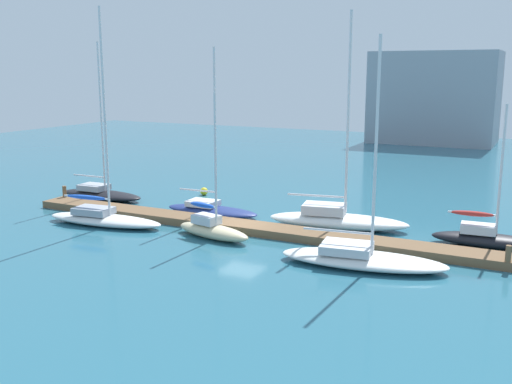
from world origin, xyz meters
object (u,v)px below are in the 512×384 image
object	(u,v)px
sailboat_3	(212,228)
harbor_building_distant	(435,97)
sailboat_2	(211,208)
sailboat_4	(336,218)
sailboat_5	(361,257)
mooring_buoy_yellow	(204,191)
sailboat_1	(103,216)
sailboat_0	(101,192)
sailboat_6	(488,237)

from	to	relation	value
sailboat_3	harbor_building_distant	xyz separation A→B (m)	(2.70, 53.38, 5.37)
harbor_building_distant	sailboat_2	bearing A→B (deg)	-96.62
sailboat_3	sailboat_4	xyz separation A→B (m)	(5.68, 5.27, 0.03)
sailboat_4	sailboat_5	bearing A→B (deg)	-71.67
sailboat_2	sailboat_4	distance (m)	8.64
mooring_buoy_yellow	sailboat_5	bearing A→B (deg)	-34.89
sailboat_1	sailboat_3	distance (m)	7.60
harbor_building_distant	mooring_buoy_yellow	bearing A→B (deg)	-102.21
sailboat_0	sailboat_1	distance (m)	7.88
sailboat_4	mooring_buoy_yellow	bearing A→B (deg)	148.69
sailboat_5	sailboat_6	bearing A→B (deg)	42.19
sailboat_1	harbor_building_distant	distance (m)	55.15
sailboat_1	mooring_buoy_yellow	xyz separation A→B (m)	(0.90, 10.54, -0.26)
sailboat_6	harbor_building_distant	size ratio (longest dim) A/B	0.49
sailboat_0	sailboat_6	size ratio (longest dim) A/B	1.48
sailboat_1	sailboat_2	size ratio (longest dim) A/B	1.20
sailboat_2	sailboat_6	bearing A→B (deg)	-0.23
harbor_building_distant	sailboat_3	bearing A→B (deg)	-92.89
sailboat_1	sailboat_5	bearing A→B (deg)	-7.84
sailboat_4	harbor_building_distant	distance (m)	48.50
sailboat_1	mooring_buoy_yellow	size ratio (longest dim) A/B	21.93
sailboat_2	sailboat_3	distance (m)	5.61
sailboat_2	mooring_buoy_yellow	xyz separation A→B (m)	(-3.75, 5.23, -0.16)
sailboat_1	sailboat_5	xyz separation A→B (m)	(16.71, -0.49, -0.09)
sailboat_0	sailboat_6	xyz separation A→B (m)	(27.23, -0.09, 0.04)
sailboat_3	mooring_buoy_yellow	size ratio (longest dim) A/B	13.84
sailboat_3	harbor_building_distant	distance (m)	53.72
sailboat_2	sailboat_5	size ratio (longest dim) A/B	0.99
sailboat_1	sailboat_2	bearing A→B (deg)	42.67
sailboat_5	mooring_buoy_yellow	size ratio (longest dim) A/B	18.52
sailboat_2	sailboat_4	bearing A→B (deg)	1.59
sailboat_6	mooring_buoy_yellow	distance (m)	21.59
sailboat_3	sailboat_4	bearing A→B (deg)	54.71
sailboat_1	sailboat_6	world-z (taller)	sailboat_1
sailboat_1	sailboat_5	size ratio (longest dim) A/B	1.18
sailboat_4	sailboat_0	bearing A→B (deg)	169.49
sailboat_5	sailboat_1	bearing A→B (deg)	170.48
sailboat_5	sailboat_3	bearing A→B (deg)	165.75
sailboat_0	sailboat_6	world-z (taller)	sailboat_0
sailboat_0	mooring_buoy_yellow	xyz separation A→B (m)	(6.18, 4.69, -0.20)
sailboat_1	harbor_building_distant	xyz separation A→B (m)	(10.28, 53.91, 5.40)
harbor_building_distant	sailboat_1	bearing A→B (deg)	-100.80
sailboat_4	sailboat_6	bearing A→B (deg)	-10.68
sailboat_4	sailboat_3	bearing A→B (deg)	-147.50
sailboat_5	sailboat_6	xyz separation A→B (m)	(5.24, 6.25, 0.07)
sailboat_1	sailboat_3	xyz separation A→B (m)	(7.59, 0.53, 0.03)
sailboat_3	sailboat_4	distance (m)	7.75
mooring_buoy_yellow	harbor_building_distant	size ratio (longest dim) A/B	0.04
sailboat_2	sailboat_6	size ratio (longest dim) A/B	1.40
sailboat_2	sailboat_5	world-z (taller)	sailboat_5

